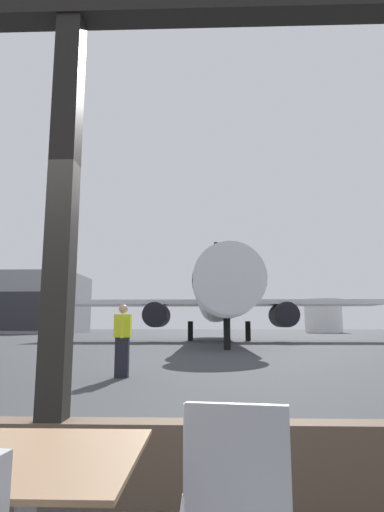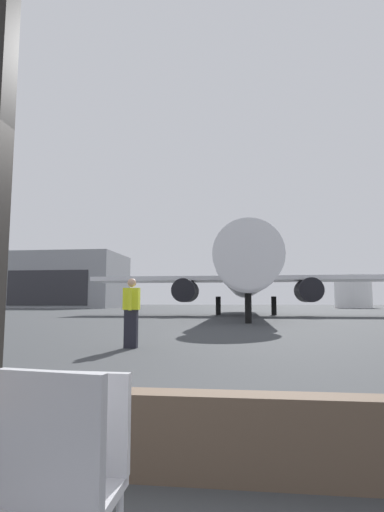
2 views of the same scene
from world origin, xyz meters
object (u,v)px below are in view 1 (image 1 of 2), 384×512
(airplane, at_px, (220,299))
(distant_hangar, at_px, (21,304))
(ground_crew_worker, at_px, (122,339))
(fuel_storage_tank, at_px, (323,316))
(cafe_chair_aisle_left, at_px, (228,492))

(airplane, bearing_deg, distant_hangar, 130.35)
(airplane, xyz_separation_m, ground_crew_worker, (-3.10, -23.51, -2.44))
(airplane, relative_size, fuel_storage_tank, 4.61)
(ground_crew_worker, distance_m, fuel_storage_tank, 72.27)
(airplane, bearing_deg, fuel_storage_tank, 65.76)
(cafe_chair_aisle_left, distance_m, airplane, 32.12)
(fuel_storage_tank, bearing_deg, airplane, -114.24)
(cafe_chair_aisle_left, bearing_deg, fuel_storage_tank, 74.59)
(cafe_chair_aisle_left, bearing_deg, airplane, 88.24)
(cafe_chair_aisle_left, bearing_deg, ground_crew_worker, 104.05)
(distant_hangar, height_order, fuel_storage_tank, distant_hangar)
(cafe_chair_aisle_left, height_order, distant_hangar, distant_hangar)
(cafe_chair_aisle_left, relative_size, distant_hangar, 0.04)
(cafe_chair_aisle_left, relative_size, airplane, 0.03)
(airplane, relative_size, ground_crew_worker, 17.49)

